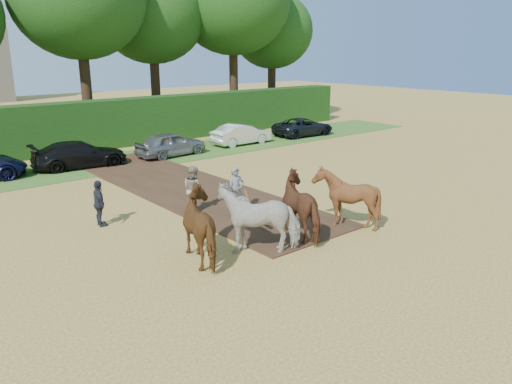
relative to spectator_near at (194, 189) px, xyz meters
name	(u,v)px	position (x,y,z in m)	size (l,w,h in m)	color
ground	(260,240)	(0.07, -3.83, -0.91)	(120.00, 120.00, 0.00)	gold
earth_strip	(185,188)	(1.57, 3.17, -0.89)	(4.50, 17.00, 0.05)	#472D1C
grass_verge	(92,166)	(0.07, 10.17, -0.90)	(50.00, 5.00, 0.03)	#38601E
hedgerow	(60,128)	(0.07, 14.67, 0.59)	(46.00, 1.60, 3.00)	#14380F
spectator_near	(194,189)	(0.00, 0.00, 0.00)	(0.89, 0.69, 1.83)	#9D967C
spectator_far	(99,204)	(-3.43, 0.81, -0.08)	(0.98, 0.41, 1.68)	#21242D
plough_team	(281,210)	(0.54, -4.37, 0.15)	(7.34, 5.11, 2.14)	brown
parked_cars	(125,149)	(2.01, 10.09, -0.22)	(31.18, 3.60, 1.45)	white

